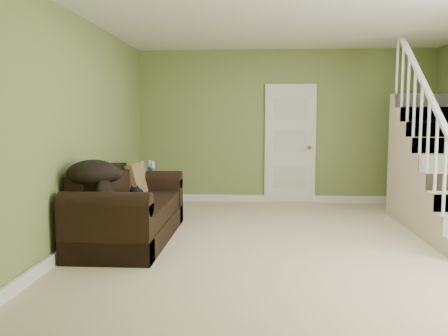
# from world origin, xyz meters

# --- Properties ---
(floor) EXTENTS (5.00, 5.50, 0.01)m
(floor) POSITION_xyz_m (0.00, 0.00, 0.00)
(floor) COLOR #CCB393
(floor) RESTS_ON ground
(ceiling) EXTENTS (5.00, 5.50, 0.01)m
(ceiling) POSITION_xyz_m (0.00, 0.00, 2.60)
(ceiling) COLOR white
(ceiling) RESTS_ON wall_back
(wall_back) EXTENTS (5.00, 0.04, 2.60)m
(wall_back) POSITION_xyz_m (0.00, 2.75, 1.30)
(wall_back) COLOR olive
(wall_back) RESTS_ON floor
(wall_front) EXTENTS (5.00, 0.04, 2.60)m
(wall_front) POSITION_xyz_m (0.00, -2.75, 1.30)
(wall_front) COLOR olive
(wall_front) RESTS_ON floor
(wall_left) EXTENTS (0.04, 5.50, 2.60)m
(wall_left) POSITION_xyz_m (-2.50, 0.00, 1.30)
(wall_left) COLOR olive
(wall_left) RESTS_ON floor
(baseboard_back) EXTENTS (5.00, 0.04, 0.12)m
(baseboard_back) POSITION_xyz_m (0.00, 2.72, 0.06)
(baseboard_back) COLOR white
(baseboard_back) RESTS_ON floor
(baseboard_left) EXTENTS (0.04, 5.50, 0.12)m
(baseboard_left) POSITION_xyz_m (-2.47, 0.00, 0.06)
(baseboard_left) COLOR white
(baseboard_left) RESTS_ON floor
(door) EXTENTS (0.86, 0.12, 2.02)m
(door) POSITION_xyz_m (0.10, 2.71, 1.01)
(door) COLOR white
(door) RESTS_ON floor
(staircase) EXTENTS (1.00, 2.51, 2.82)m
(staircase) POSITION_xyz_m (1.99, 0.97, 0.64)
(staircase) COLOR #CCB393
(staircase) RESTS_ON floor
(sofa) EXTENTS (0.92, 2.14, 0.85)m
(sofa) POSITION_xyz_m (-2.02, 0.05, 0.32)
(sofa) COLOR black
(sofa) RESTS_ON floor
(side_table) EXTENTS (0.55, 0.55, 0.82)m
(side_table) POSITION_xyz_m (-2.09, 1.52, 0.30)
(side_table) COLOR black
(side_table) RESTS_ON floor
(cat) EXTENTS (0.26, 0.48, 0.23)m
(cat) POSITION_xyz_m (-1.89, -0.00, 0.55)
(cat) COLOR black
(cat) RESTS_ON sofa
(banana) EXTENTS (0.17, 0.19, 0.06)m
(banana) POSITION_xyz_m (-1.83, -0.15, 0.49)
(banana) COLOR yellow
(banana) RESTS_ON sofa
(throw_pillow) EXTENTS (0.26, 0.44, 0.42)m
(throw_pillow) POSITION_xyz_m (-2.06, 0.77, 0.64)
(throw_pillow) COLOR #523621
(throw_pillow) RESTS_ON sofa
(throw_blanket) EXTENTS (0.66, 0.76, 0.27)m
(throw_blanket) POSITION_xyz_m (-2.21, -0.56, 0.88)
(throw_blanket) COLOR black
(throw_blanket) RESTS_ON sofa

